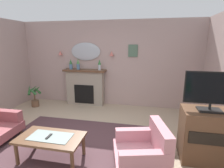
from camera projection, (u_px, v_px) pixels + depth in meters
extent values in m
cube|color=tan|center=(73.00, 158.00, 3.15)|extent=(6.63, 6.56, 0.10)
cube|color=#B29993|center=(108.00, 64.00, 5.52)|extent=(6.63, 0.10, 2.66)
cube|color=#4C3338|center=(77.00, 149.00, 3.32)|extent=(3.20, 2.40, 0.01)
cube|color=gray|center=(85.00, 88.00, 5.64)|extent=(1.20, 0.28, 1.10)
cube|color=black|center=(85.00, 94.00, 5.59)|extent=(0.64, 0.12, 0.60)
cube|color=brown|center=(85.00, 70.00, 5.49)|extent=(1.36, 0.36, 0.06)
cylinder|color=#4C7093|center=(71.00, 67.00, 5.53)|extent=(0.10, 0.10, 0.16)
cone|color=#2D6633|center=(71.00, 62.00, 5.49)|extent=(0.10, 0.10, 0.16)
cylinder|color=#4C7093|center=(78.00, 67.00, 5.48)|extent=(0.10, 0.10, 0.17)
cone|color=#4C8447|center=(78.00, 61.00, 5.44)|extent=(0.10, 0.10, 0.16)
cylinder|color=silver|center=(100.00, 67.00, 5.34)|extent=(0.09, 0.09, 0.17)
cone|color=#38753D|center=(99.00, 62.00, 5.31)|extent=(0.10, 0.10, 0.16)
ellipsoid|color=#B2BCC6|center=(86.00, 52.00, 5.50)|extent=(0.96, 0.06, 0.56)
cone|color=#D17066|center=(60.00, 53.00, 5.63)|extent=(0.14, 0.14, 0.14)
cone|color=#D17066|center=(111.00, 54.00, 5.29)|extent=(0.14, 0.14, 0.14)
cube|color=#4C6B56|center=(133.00, 51.00, 5.20)|extent=(0.28, 0.03, 0.36)
cube|color=brown|center=(51.00, 138.00, 2.93)|extent=(1.10, 0.60, 0.04)
cube|color=#8C9E99|center=(50.00, 136.00, 2.92)|extent=(0.72, 0.36, 0.01)
cylinder|color=brown|center=(17.00, 154.00, 2.85)|extent=(0.06, 0.06, 0.40)
cylinder|color=brown|center=(72.00, 162.00, 2.65)|extent=(0.06, 0.06, 0.40)
cylinder|color=brown|center=(35.00, 139.00, 3.30)|extent=(0.06, 0.06, 0.40)
cylinder|color=brown|center=(84.00, 145.00, 3.11)|extent=(0.06, 0.06, 0.40)
cube|color=black|center=(49.00, 136.00, 2.91)|extent=(0.04, 0.16, 0.02)
cube|color=#934C51|center=(6.00, 115.00, 3.89)|extent=(0.76, 0.17, 0.24)
cylinder|color=brown|center=(21.00, 131.00, 3.90)|extent=(0.07, 0.07, 0.10)
cube|color=#B77A84|center=(139.00, 156.00, 2.84)|extent=(0.97, 0.97, 0.16)
cube|color=#B77A84|center=(160.00, 138.00, 2.79)|extent=(0.35, 0.81, 0.45)
cube|color=#B77A84|center=(135.00, 134.00, 3.13)|extent=(0.73, 0.31, 0.22)
cube|color=#B77A84|center=(144.00, 159.00, 2.47)|extent=(0.73, 0.31, 0.22)
cylinder|color=brown|center=(117.00, 151.00, 3.19)|extent=(0.06, 0.06, 0.10)
cylinder|color=brown|center=(153.00, 150.00, 3.22)|extent=(0.06, 0.06, 0.10)
cube|color=brown|center=(205.00, 135.00, 2.95)|extent=(0.80, 0.56, 0.90)
cube|color=black|center=(212.00, 139.00, 2.66)|extent=(0.68, 0.02, 0.20)
cube|color=black|center=(209.00, 110.00, 2.82)|extent=(0.36, 0.24, 0.03)
cylinder|color=black|center=(210.00, 106.00, 2.81)|extent=(0.04, 0.04, 0.10)
cube|color=black|center=(212.00, 88.00, 2.74)|extent=(0.84, 0.04, 0.52)
cube|color=black|center=(213.00, 88.00, 2.72)|extent=(0.80, 0.01, 0.48)
cylinder|color=brown|center=(35.00, 103.00, 5.53)|extent=(0.23, 0.23, 0.20)
cylinder|color=brown|center=(35.00, 97.00, 5.48)|extent=(0.04, 0.04, 0.22)
cone|color=#2D6633|center=(37.00, 90.00, 5.38)|extent=(0.12, 0.29, 0.30)
cone|color=#2D6633|center=(37.00, 89.00, 5.54)|extent=(0.33, 0.17, 0.25)
cone|color=#2D6633|center=(33.00, 89.00, 5.53)|extent=(0.28, 0.29, 0.26)
cone|color=#2D6633|center=(29.00, 90.00, 5.39)|extent=(0.20, 0.29, 0.30)
cone|color=#2D6633|center=(32.00, 91.00, 5.30)|extent=(0.31, 0.13, 0.29)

